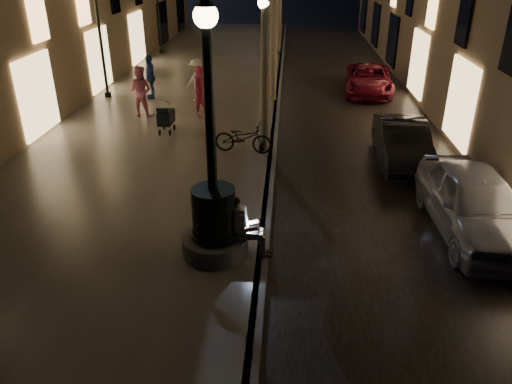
# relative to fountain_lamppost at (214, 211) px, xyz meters

# --- Properties ---
(ground) EXTENTS (120.00, 120.00, 0.00)m
(ground) POSITION_rel_fountain_lamppost_xyz_m (1.00, 13.00, -1.21)
(ground) COLOR black
(ground) RESTS_ON ground
(cobble_lane) EXTENTS (6.00, 45.00, 0.02)m
(cobble_lane) POSITION_rel_fountain_lamppost_xyz_m (4.00, 13.00, -1.20)
(cobble_lane) COLOR black
(cobble_lane) RESTS_ON ground
(promenade) EXTENTS (8.00, 45.00, 0.20)m
(promenade) POSITION_rel_fountain_lamppost_xyz_m (-3.00, 13.00, -1.11)
(promenade) COLOR #635F57
(promenade) RESTS_ON ground
(curb_strip) EXTENTS (0.25, 45.00, 0.20)m
(curb_strip) POSITION_rel_fountain_lamppost_xyz_m (1.00, 13.00, -1.11)
(curb_strip) COLOR #59595B
(curb_strip) RESTS_ON ground
(fountain_lamppost) EXTENTS (1.40, 1.40, 5.21)m
(fountain_lamppost) POSITION_rel_fountain_lamppost_xyz_m (0.00, 0.00, 0.00)
(fountain_lamppost) COLOR #59595B
(fountain_lamppost) RESTS_ON promenade
(seated_man_laptop) EXTENTS (0.95, 0.32, 1.33)m
(seated_man_laptop) POSITION_rel_fountain_lamppost_xyz_m (0.61, 0.00, -0.31)
(seated_man_laptop) COLOR tan
(seated_man_laptop) RESTS_ON promenade
(lamp_curb_a) EXTENTS (0.36, 0.36, 4.81)m
(lamp_curb_a) POSITION_rel_fountain_lamppost_xyz_m (0.70, 6.00, 2.02)
(lamp_curb_a) COLOR black
(lamp_curb_a) RESTS_ON promenade
(lamp_curb_b) EXTENTS (0.36, 0.36, 4.81)m
(lamp_curb_b) POSITION_rel_fountain_lamppost_xyz_m (0.70, 14.00, 2.02)
(lamp_curb_b) COLOR black
(lamp_curb_b) RESTS_ON promenade
(lamp_curb_c) EXTENTS (0.36, 0.36, 4.81)m
(lamp_curb_c) POSITION_rel_fountain_lamppost_xyz_m (0.70, 22.00, 2.02)
(lamp_curb_c) COLOR black
(lamp_curb_c) RESTS_ON promenade
(lamp_left_b) EXTENTS (0.36, 0.36, 4.81)m
(lamp_left_b) POSITION_rel_fountain_lamppost_xyz_m (-6.40, 12.00, 2.02)
(lamp_left_b) COLOR black
(lamp_left_b) RESTS_ON promenade
(lamp_left_c) EXTENTS (0.36, 0.36, 4.81)m
(lamp_left_c) POSITION_rel_fountain_lamppost_xyz_m (-6.40, 22.00, 2.02)
(lamp_left_c) COLOR black
(lamp_left_c) RESTS_ON promenade
(stroller) EXTENTS (0.48, 1.07, 1.09)m
(stroller) POSITION_rel_fountain_lamppost_xyz_m (-2.76, 7.50, -0.46)
(stroller) COLOR black
(stroller) RESTS_ON promenade
(car_front) EXTENTS (1.96, 4.55, 1.53)m
(car_front) POSITION_rel_fountain_lamppost_xyz_m (5.81, 1.58, -0.45)
(car_front) COLOR #95969C
(car_front) RESTS_ON ground
(car_second) EXTENTS (1.54, 4.09, 1.33)m
(car_second) POSITION_rel_fountain_lamppost_xyz_m (5.00, 5.76, -0.54)
(car_second) COLOR black
(car_second) RESTS_ON ground
(car_third) EXTENTS (2.52, 4.67, 1.24)m
(car_third) POSITION_rel_fountain_lamppost_xyz_m (5.12, 14.16, -0.59)
(car_third) COLOR maroon
(car_third) RESTS_ON ground
(pedestrian_red) EXTENTS (0.79, 0.83, 1.91)m
(pedestrian_red) POSITION_rel_fountain_lamppost_xyz_m (-1.84, 9.51, -0.06)
(pedestrian_red) COLOR #B6244D
(pedestrian_red) RESTS_ON promenade
(pedestrian_pink) EXTENTS (1.04, 0.88, 1.91)m
(pedestrian_pink) POSITION_rel_fountain_lamppost_xyz_m (-4.16, 9.43, -0.06)
(pedestrian_pink) COLOR #C86A83
(pedestrian_pink) RESTS_ON promenade
(pedestrian_white) EXTENTS (1.23, 1.27, 1.75)m
(pedestrian_white) POSITION_rel_fountain_lamppost_xyz_m (-2.37, 11.63, -0.14)
(pedestrian_white) COLOR white
(pedestrian_white) RESTS_ON promenade
(pedestrian_blue) EXTENTS (0.78, 1.16, 1.83)m
(pedestrian_blue) POSITION_rel_fountain_lamppost_xyz_m (-4.43, 11.92, -0.09)
(pedestrian_blue) COLOR navy
(pedestrian_blue) RESTS_ON promenade
(bicycle) EXTENTS (1.91, 0.89, 0.96)m
(bicycle) POSITION_rel_fountain_lamppost_xyz_m (0.08, 5.82, -0.53)
(bicycle) COLOR black
(bicycle) RESTS_ON promenade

